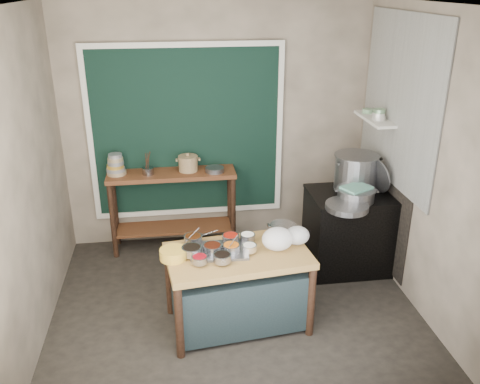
{
  "coord_description": "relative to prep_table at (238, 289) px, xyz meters",
  "views": [
    {
      "loc": [
        -0.53,
        -4.18,
        2.98
      ],
      "look_at": [
        0.09,
        0.25,
        1.1
      ],
      "focal_mm": 38.0,
      "sensor_mm": 36.0,
      "label": 1
    }
  ],
  "objects": [
    {
      "name": "plastic_bag_b",
      "position": [
        0.55,
        0.09,
        0.46
      ],
      "size": [
        0.26,
        0.24,
        0.17
      ],
      "primitive_type": "ellipsoid",
      "rotation": [
        0.0,
        0.0,
        -0.21
      ],
      "color": "white",
      "rests_on": "prep_table"
    },
    {
      "name": "wide_bowl",
      "position": [
        -0.06,
        1.52,
        0.6
      ],
      "size": [
        0.23,
        0.23,
        0.05
      ],
      "primitive_type": "cylinder",
      "rotation": [
        0.0,
        0.0,
        -0.09
      ],
      "color": "gray",
      "rests_on": "back_counter"
    },
    {
      "name": "shelf_bowl_green",
      "position": [
        1.64,
        1.36,
        1.26
      ],
      "size": [
        0.15,
        0.15,
        0.04
      ],
      "primitive_type": "cylinder",
      "rotation": [
        0.0,
        0.0,
        0.25
      ],
      "color": "gray",
      "rests_on": "wall_shelf"
    },
    {
      "name": "ceiling",
      "position": [
        0.01,
        0.3,
        2.43
      ],
      "size": [
        3.5,
        3.0,
        0.02
      ],
      "primitive_type": "cube",
      "color": "gray",
      "rests_on": "back_wall"
    },
    {
      "name": "stock_pot",
      "position": [
        1.41,
        1.0,
        0.69
      ],
      "size": [
        0.61,
        0.61,
        0.38
      ],
      "primitive_type": null,
      "rotation": [
        0.0,
        0.0,
        0.32
      ],
      "color": "gray",
      "rests_on": "stove_top"
    },
    {
      "name": "tile_panel",
      "position": [
        1.74,
        0.85,
        1.48
      ],
      "size": [
        0.02,
        1.7,
        1.7
      ],
      "primitive_type": "cube",
      "color": "#B2B2AA",
      "rests_on": "right_wall"
    },
    {
      "name": "steamer",
      "position": [
        1.31,
        0.67,
        0.57
      ],
      "size": [
        0.48,
        0.48,
        0.13
      ],
      "primitive_type": null,
      "rotation": [
        0.0,
        0.0,
        -0.2
      ],
      "color": "gray",
      "rests_on": "stove_top"
    },
    {
      "name": "plastic_bag_a",
      "position": [
        0.36,
        0.01,
        0.48
      ],
      "size": [
        0.32,
        0.29,
        0.21
      ],
      "primitive_type": "ellipsoid",
      "rotation": [
        0.0,
        0.0,
        -0.21
      ],
      "color": "white",
      "rests_on": "prep_table"
    },
    {
      "name": "ceramic_crock",
      "position": [
        -0.35,
        1.6,
        0.65
      ],
      "size": [
        0.24,
        0.24,
        0.16
      ],
      "primitive_type": null,
      "rotation": [
        0.0,
        0.0,
        -0.03
      ],
      "color": "#977F52",
      "rests_on": "back_counter"
    },
    {
      "name": "stove_block",
      "position": [
        1.36,
        0.85,
        0.05
      ],
      "size": [
        0.9,
        0.68,
        0.85
      ],
      "primitive_type": "cube",
      "color": "black",
      "rests_on": "floor"
    },
    {
      "name": "back_counter",
      "position": [
        -0.54,
        1.58,
        0.1
      ],
      "size": [
        1.45,
        0.4,
        0.95
      ],
      "primitive_type": "cube",
      "color": "#5A3119",
      "rests_on": "floor"
    },
    {
      "name": "curtain_frame",
      "position": [
        -0.34,
        1.76,
        0.98
      ],
      "size": [
        2.22,
        0.03,
        2.02
      ],
      "primitive_type": null,
      "color": "beige",
      "rests_on": "back_wall"
    },
    {
      "name": "bowl_stack",
      "position": [
        -1.16,
        1.59,
        0.68
      ],
      "size": [
        0.21,
        0.21,
        0.24
      ],
      "color": "tan",
      "rests_on": "back_counter"
    },
    {
      "name": "saucepan",
      "position": [
        0.45,
        0.22,
        0.44
      ],
      "size": [
        0.3,
        0.3,
        0.13
      ],
      "primitive_type": null,
      "rotation": [
        0.0,
        0.0,
        -0.28
      ],
      "color": "gray",
      "rests_on": "prep_table"
    },
    {
      "name": "condiment_tray",
      "position": [
        -0.16,
        0.04,
        0.39
      ],
      "size": [
        0.52,
        0.38,
        0.02
      ],
      "primitive_type": "cube",
      "rotation": [
        0.0,
        0.0,
        -0.04
      ],
      "color": "gray",
      "rests_on": "prep_table"
    },
    {
      "name": "shallow_pan",
      "position": [
        1.15,
        0.48,
        0.53
      ],
      "size": [
        0.5,
        0.5,
        0.06
      ],
      "primitive_type": "cylinder",
      "rotation": [
        0.0,
        0.0,
        0.19
      ],
      "color": "gray",
      "rests_on": "stove_top"
    },
    {
      "name": "curtain_panel",
      "position": [
        -0.34,
        1.77,
        0.98
      ],
      "size": [
        2.1,
        0.02,
        1.9
      ],
      "primitive_type": "cube",
      "color": "black",
      "rests_on": "back_wall"
    },
    {
      "name": "back_wall",
      "position": [
        0.01,
        1.81,
        1.02
      ],
      "size": [
        3.5,
        0.02,
        2.8
      ],
      "primitive_type": "cube",
      "color": "gray",
      "rests_on": "floor"
    },
    {
      "name": "right_wall",
      "position": [
        1.77,
        0.3,
        1.02
      ],
      "size": [
        0.02,
        3.0,
        2.8
      ],
      "primitive_type": "cube",
      "color": "gray",
      "rests_on": "floor"
    },
    {
      "name": "soot_patch",
      "position": [
        1.75,
        0.95,
        0.32
      ],
      "size": [
        0.01,
        1.3,
        1.3
      ],
      "primitive_type": "cube",
      "color": "black",
      "rests_on": "right_wall"
    },
    {
      "name": "shelf_bowl_stack",
      "position": [
        1.64,
        1.06,
        1.29
      ],
      "size": [
        0.14,
        0.14,
        0.11
      ],
      "color": "silver",
      "rests_on": "wall_shelf"
    },
    {
      "name": "pot_lid",
      "position": [
        1.6,
        0.86,
        0.69
      ],
      "size": [
        0.21,
        0.4,
        0.38
      ],
      "primitive_type": "cylinder",
      "rotation": [
        0.0,
        1.36,
        0.29
      ],
      "color": "gray",
      "rests_on": "stove_top"
    },
    {
      "name": "floor",
      "position": [
        0.01,
        0.3,
        -0.39
      ],
      "size": [
        3.5,
        3.0,
        0.02
      ],
      "primitive_type": "cube",
      "color": "#292520",
      "rests_on": "ground"
    },
    {
      "name": "condiment_bowls",
      "position": [
        -0.19,
        0.03,
        0.43
      ],
      "size": [
        0.68,
        0.52,
        0.07
      ],
      "color": "silver",
      "rests_on": "condiment_tray"
    },
    {
      "name": "left_wall",
      "position": [
        -1.75,
        0.3,
        1.02
      ],
      "size": [
        0.02,
        3.0,
        2.8
      ],
      "primitive_type": "cube",
      "color": "gray",
      "rests_on": "floor"
    },
    {
      "name": "green_cloth",
      "position": [
        1.31,
        0.67,
        0.65
      ],
      "size": [
        0.34,
        0.32,
        0.02
      ],
      "primitive_type": "cube",
      "rotation": [
        0.0,
        0.0,
        0.47
      ],
      "color": "slate",
      "rests_on": "steamer"
    },
    {
      "name": "yellow_basin",
      "position": [
        -0.56,
        -0.02,
        0.42
      ],
      "size": [
        0.31,
        0.31,
        0.09
      ],
      "primitive_type": "cylinder",
      "rotation": [
        0.0,
        0.0,
        -0.44
      ],
      "color": "#BA8A29",
      "rests_on": "prep_table"
    },
    {
      "name": "stove_top",
      "position": [
        1.36,
        0.85,
        0.49
      ],
      "size": [
        0.92,
        0.69,
        0.03
      ],
      "primitive_type": "cube",
      "color": "black",
      "rests_on": "stove_block"
    },
    {
      "name": "utensil_cup",
      "position": [
        -0.8,
        1.55,
        0.61
      ],
      "size": [
        0.14,
        0.14,
        0.08
      ],
      "primitive_type": "cylinder",
      "rotation": [
        0.0,
        0.0,
        0.06
      ],
      "color": "gray",
      "rests_on": "back_counter"
    },
    {
      "name": "prep_table",
      "position": [
        0.0,
        0.0,
        0.0
      ],
      "size": [
        1.32,
        0.86,
        0.75
      ],
      "primitive_type": "cube",
      "rotation": [
        0.0,
        0.0,
        0.12
      ],
      "color": "olive",
      "rests_on": "floor"
    },
    {
      "name": "wall_shelf",
      "position": [
        1.64,
        1.15,
        1.23
      ],
      "size": [
        0.22,
        0.7,
        0.03
      ],
      "primitive_type": "cube",
      "color": "beige",
      "rests_on": "right_wall"
    }
  ]
}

